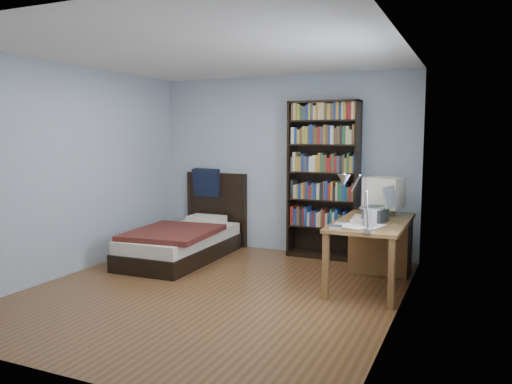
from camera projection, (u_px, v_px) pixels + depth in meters
room at (214, 175)px, 5.21m from camera, size 4.20×4.24×2.50m
desk at (378, 241)px, 5.91m from camera, size 0.75×1.50×0.73m
crt_monitor at (384, 193)px, 5.89m from camera, size 0.46×0.42×0.45m
laptop at (377, 212)px, 5.42m from camera, size 0.38×0.37×0.39m
desk_lamp at (348, 186)px, 4.45m from camera, size 0.23×0.51×0.60m
keyboard at (361, 219)px, 5.48m from camera, size 0.23×0.49×0.05m
speaker at (370, 219)px, 5.05m from camera, size 0.12×0.12×0.19m
soda_can at (368, 212)px, 5.75m from camera, size 0.06×0.06×0.11m
mouse at (373, 216)px, 5.72m from camera, size 0.06×0.11×0.04m
phone_silver at (342, 223)px, 5.30m from camera, size 0.08×0.12×0.02m
phone_grey at (337, 224)px, 5.22m from camera, size 0.05×0.09×0.02m
external_drive at (336, 227)px, 5.04m from camera, size 0.14×0.14×0.03m
bookshelf at (323, 180)px, 6.74m from camera, size 0.96×0.30×2.12m
bed at (185, 239)px, 6.80m from camera, size 1.11×2.03×1.16m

